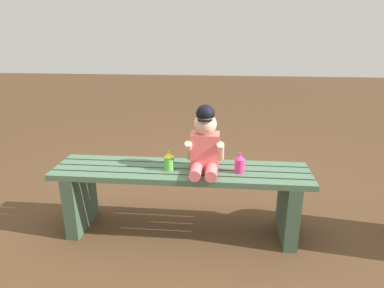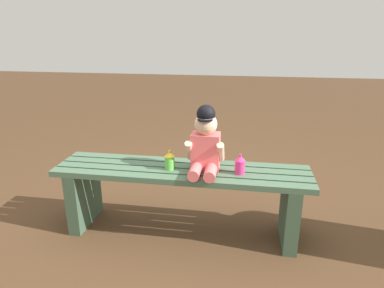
{
  "view_description": "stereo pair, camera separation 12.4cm",
  "coord_description": "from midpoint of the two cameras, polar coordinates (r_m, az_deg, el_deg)",
  "views": [
    {
      "loc": [
        0.25,
        -1.93,
        1.26
      ],
      "look_at": [
        0.07,
        -0.05,
        0.62
      ],
      "focal_mm": 31.85,
      "sensor_mm": 36.0,
      "label": 1
    },
    {
      "loc": [
        0.38,
        -1.92,
        1.26
      ],
      "look_at": [
        0.07,
        -0.05,
        0.62
      ],
      "focal_mm": 31.85,
      "sensor_mm": 36.0,
      "label": 2
    }
  ],
  "objects": [
    {
      "name": "ground_plane",
      "position": [
        2.32,
        -0.07,
        -14.22
      ],
      "size": [
        16.0,
        16.0,
        0.0
      ],
      "primitive_type": "plane",
      "color": "#4C331E"
    },
    {
      "name": "park_bench",
      "position": [
        2.18,
        -0.07,
        -7.59
      ],
      "size": [
        1.58,
        0.36,
        0.44
      ],
      "color": "#47664C",
      "rests_on": "ground_plane"
    },
    {
      "name": "child_figure",
      "position": [
        2.03,
        3.98,
        0.15
      ],
      "size": [
        0.23,
        0.27,
        0.4
      ],
      "color": "#E56666",
      "rests_on": "park_bench"
    },
    {
      "name": "sippy_cup_left",
      "position": [
        2.09,
        -2.08,
        -2.75
      ],
      "size": [
        0.06,
        0.06,
        0.12
      ],
      "color": "#66CC4C",
      "rests_on": "park_bench"
    },
    {
      "name": "sippy_cup_right",
      "position": [
        2.05,
        9.75,
        -3.41
      ],
      "size": [
        0.06,
        0.06,
        0.12
      ],
      "color": "#E5337F",
      "rests_on": "park_bench"
    }
  ]
}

